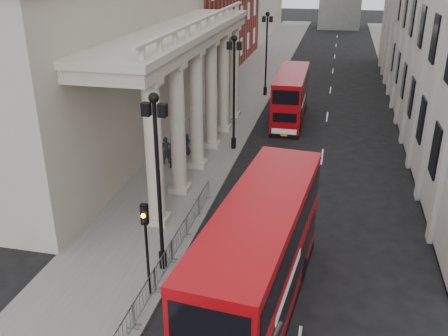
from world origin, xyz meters
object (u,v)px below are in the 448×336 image
Objects in this scene: traffic_light at (146,233)px; pedestrian_a at (166,150)px; bus_near at (260,258)px; lamp_post_mid at (234,85)px; lamp_post_south at (158,173)px; lamp_post_north at (266,48)px; pedestrian_c at (186,144)px; bus_far at (291,96)px; pedestrian_b at (172,155)px.

traffic_light reaches higher than pedestrian_a.
bus_near reaches higher than pedestrian_a.
pedestrian_a is (-8.74, 14.10, -1.57)m from bus_near.
traffic_light is (0.10, -18.02, -1.80)m from lamp_post_mid.
lamp_post_south is 1.00× the size of lamp_post_north.
pedestrian_c is (-7.89, 16.04, -1.72)m from bus_near.
lamp_post_south is 24.56m from bus_far.
bus_near is (4.71, -0.03, -0.47)m from traffic_light.
lamp_post_south is 16.00m from lamp_post_mid.
pedestrian_c is at bearing 35.34° from pedestrian_a.
lamp_post_north is 0.70× the size of bus_near.
bus_far is at bearing 82.04° from lamp_post_south.
lamp_post_south and lamp_post_mid have the same top height.
pedestrian_c is (0.85, 1.93, -0.16)m from pedestrian_a.
traffic_light is 4.73m from bus_near.
lamp_post_north is 34.46m from bus_near.
pedestrian_c is at bearing 102.43° from lamp_post_south.
traffic_light is at bearing -89.83° from lamp_post_north.
pedestrian_a reaches higher than pedestrian_b.
lamp_post_mid reaches higher than traffic_light.
lamp_post_south is at bearing 162.34° from bus_near.
pedestrian_b is (-3.30, -4.53, -3.87)m from lamp_post_mid.
lamp_post_mid is 18.11m from traffic_light.
pedestrian_b is at bearing -118.14° from bus_far.
traffic_light is 2.72× the size of pedestrian_c.
lamp_post_mid and lamp_post_north have the same top height.
lamp_post_mid reaches higher than pedestrian_c.
pedestrian_b reaches higher than pedestrian_c.
pedestrian_c is (-3.08, 13.99, -4.00)m from lamp_post_south.
pedestrian_c is at bearing 121.63° from bus_near.
pedestrian_a is at bearing -101.16° from lamp_post_north.
bus_far is 5.27× the size of pedestrian_a.
lamp_post_south is 4.53× the size of pedestrian_b.
lamp_post_mid reaches higher than pedestrian_a.
bus_near reaches higher than pedestrian_b.
pedestrian_b is at bearing -126.09° from lamp_post_mid.
pedestrian_a is (-4.04, 14.07, -2.04)m from traffic_light.
lamp_post_north is at bearing 68.24° from pedestrian_c.
pedestrian_b is at bearing 126.38° from bus_near.
lamp_post_north is 1.93× the size of traffic_light.
lamp_post_mid is at bearing -121.40° from pedestrian_b.
lamp_post_south is 5.70m from bus_near.
lamp_post_mid is 4.53× the size of pedestrian_b.
lamp_post_south is 4.40× the size of pedestrian_a.
lamp_post_mid reaches higher than bus_near.
lamp_post_north reaches higher than pedestrian_c.
bus_near is at bearing -81.96° from lamp_post_north.
pedestrian_a is (-3.94, -19.95, -3.84)m from lamp_post_north.
pedestrian_b is at bearing 106.05° from lamp_post_south.
pedestrian_b is (-3.30, -20.53, -3.87)m from lamp_post_north.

